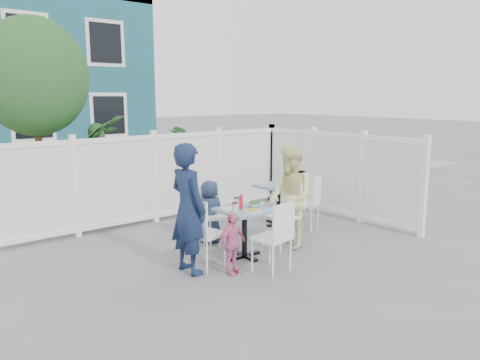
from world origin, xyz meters
TOP-DOWN VIEW (x-y plane):
  - ground at (0.00, 0.00)m, footprint 80.00×80.00m
  - near_sidewalk at (0.00, 3.80)m, footprint 24.00×2.60m
  - street at (0.00, 7.50)m, footprint 24.00×5.00m
  - far_sidewalk at (0.00, 10.60)m, footprint 24.00×1.60m
  - fence_back at (0.10, 2.40)m, footprint 5.86×0.08m
  - fence_right at (3.00, 0.60)m, footprint 0.08×3.66m
  - tree at (-1.60, 3.30)m, footprint 1.80×1.62m
  - potted_shrub_a at (-0.56, 3.10)m, footprint 1.54×1.54m
  - potted_shrub_b at (1.61, 3.00)m, footprint 1.96×1.94m
  - main_table at (0.12, -0.11)m, footprint 0.69×0.69m
  - spare_table at (1.72, 0.83)m, footprint 0.72×0.72m
  - chair_left at (-0.63, -0.12)m, footprint 0.51×0.52m
  - chair_right at (0.94, -0.12)m, footprint 0.45×0.47m
  - chair_back at (0.22, 0.73)m, footprint 0.49×0.48m
  - chair_near at (0.06, -0.84)m, footprint 0.48×0.47m
  - chair_spare at (1.93, 0.28)m, footprint 0.55×0.54m
  - man at (-0.80, -0.08)m, footprint 0.42×0.63m
  - woman at (0.98, -0.18)m, footprint 0.82×0.92m
  - boy at (0.15, 0.76)m, footprint 0.50×0.33m
  - toddler at (-0.41, -0.49)m, footprint 0.50×0.26m
  - plate_main at (0.12, -0.29)m, footprint 0.23×0.23m
  - plate_side at (-0.05, -0.00)m, footprint 0.23×0.23m
  - salad_bowl at (0.33, -0.09)m, footprint 0.24×0.24m
  - coffee_cup_a at (-0.09, -0.16)m, footprint 0.08×0.08m
  - coffee_cup_b at (0.16, 0.11)m, footprint 0.08×0.08m
  - ketchup_bottle at (0.10, -0.07)m, footprint 0.06×0.06m
  - salt_shaker at (0.04, 0.13)m, footprint 0.03×0.03m
  - pepper_shaker at (0.05, 0.15)m, footprint 0.03×0.03m

SIDE VIEW (x-z plane):
  - ground at x=0.00m, z-range 0.00..0.00m
  - street at x=0.00m, z-range 0.00..0.01m
  - near_sidewalk at x=0.00m, z-range 0.00..0.01m
  - far_sidewalk at x=0.00m, z-range 0.00..0.01m
  - toddler at x=-0.41m, z-range 0.00..0.82m
  - boy at x=0.15m, z-range 0.00..0.99m
  - chair_back at x=0.22m, z-range 0.07..0.98m
  - chair_spare at x=1.93m, z-range 0.08..1.00m
  - chair_near at x=0.06m, z-range 0.08..1.02m
  - main_table at x=0.12m, z-range 0.20..0.91m
  - spare_table at x=1.72m, z-range 0.20..0.92m
  - chair_left at x=-0.63m, z-range 0.08..1.05m
  - chair_right at x=0.94m, z-range 0.08..1.08m
  - plate_main at x=0.12m, z-range 0.71..0.73m
  - plate_side at x=-0.05m, z-range 0.71..0.73m
  - salad_bowl at x=0.33m, z-range 0.71..0.77m
  - salt_shaker at x=0.04m, z-range 0.71..0.77m
  - pepper_shaker at x=0.05m, z-range 0.71..0.78m
  - coffee_cup_b at x=0.16m, z-range 0.71..0.83m
  - coffee_cup_a at x=-0.09m, z-range 0.71..0.83m
  - woman at x=0.98m, z-range 0.00..1.55m
  - fence_right at x=3.00m, z-range -0.02..1.58m
  - fence_back at x=0.10m, z-range -0.02..1.58m
  - ketchup_bottle at x=0.10m, z-range 0.71..0.89m
  - potted_shrub_b at x=1.61m, z-range 0.00..1.65m
  - man at x=-0.80m, z-range 0.00..1.71m
  - potted_shrub_a at x=-0.56m, z-range 0.00..1.95m
  - tree at x=-1.60m, z-range 0.80..4.39m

